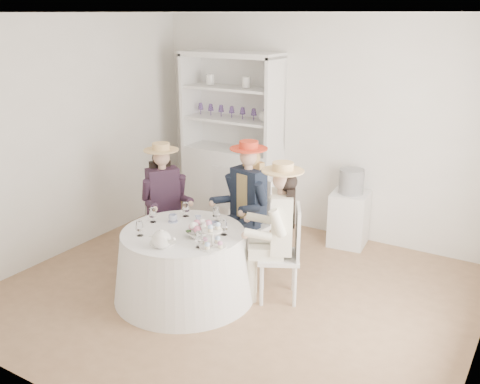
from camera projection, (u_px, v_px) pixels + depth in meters
The scene contains 22 objects.
ground at pixel (235, 292), 5.43m from camera, with size 4.50×4.50×0.00m, color #866243.
ceiling at pixel (234, 13), 4.57m from camera, with size 4.50×4.50×0.00m, color white.
wall_back at pixel (320, 128), 6.61m from camera, with size 4.50×4.50×0.00m, color silver.
wall_front at pixel (67, 237), 3.38m from camera, with size 4.50×4.50×0.00m, color silver.
wall_left at pixel (68, 137), 6.11m from camera, with size 4.50×4.50×0.00m, color silver.
tea_table at pixel (184, 264), 5.28m from camera, with size 1.40×1.40×0.69m.
hutch at pixel (233, 162), 7.17m from camera, with size 1.48×0.91×2.24m.
side_table at pixel (349, 219), 6.47m from camera, with size 0.42×0.42×0.66m, color silver.
hatbox at pixel (351, 181), 6.32m from camera, with size 0.29×0.29×0.29m, color black.
guest_left at pixel (164, 195), 5.97m from camera, with size 0.58×0.54×1.35m.
guest_mid at pixel (247, 197), 5.78m from camera, with size 0.53×0.56×1.42m.
guest_right at pixel (279, 224), 5.08m from camera, with size 0.59×0.54×1.40m.
spare_chair at pixel (231, 199), 6.63m from camera, with size 0.41×0.41×0.94m.
teacup_a at pixel (173, 219), 5.39m from camera, with size 0.09×0.09×0.07m, color white.
teacup_b at pixel (198, 219), 5.40m from camera, with size 0.06×0.06×0.06m, color white.
teacup_c at pixel (214, 226), 5.21m from camera, with size 0.09×0.09×0.07m, color white.
flower_bowl at pixel (197, 234), 5.03m from camera, with size 0.21×0.21×0.05m, color white.
flower_arrangement at pixel (200, 227), 5.05m from camera, with size 0.19×0.19×0.07m.
table_teapot at pixel (162, 239), 4.79m from camera, with size 0.24×0.17×0.18m.
sandwich_plate at pixel (163, 242), 4.90m from camera, with size 0.24×0.24×0.05m.
cupcake_stand at pixel (212, 239), 4.79m from camera, with size 0.25×0.25×0.23m.
stemware_set at pixel (183, 224), 5.14m from camera, with size 0.87×0.87×0.15m.
Camera 1 is at (2.57, -4.08, 2.69)m, focal length 40.00 mm.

